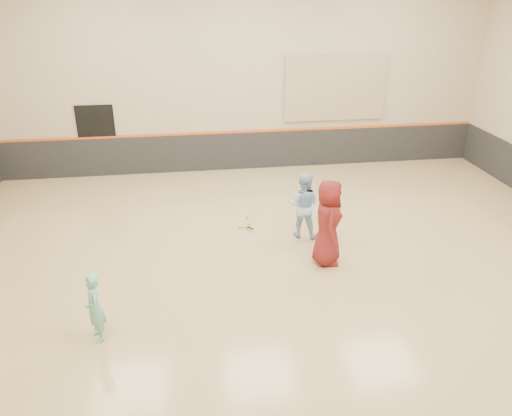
{
  "coord_description": "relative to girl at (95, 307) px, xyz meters",
  "views": [
    {
      "loc": [
        -1.87,
        -9.06,
        5.53
      ],
      "look_at": [
        -0.49,
        0.4,
        1.15
      ],
      "focal_mm": 35.0,
      "sensor_mm": 36.0,
      "label": 1
    }
  ],
  "objects": [
    {
      "name": "ball_under_racket",
      "position": [
        4.19,
        1.6,
        -0.6
      ],
      "size": [
        0.07,
        0.07,
        0.07
      ],
      "primitive_type": "sphere",
      "color": "#CBD331",
      "rests_on": "floor"
    },
    {
      "name": "wainscot_back",
      "position": [
        3.52,
        7.95,
        -0.03
      ],
      "size": [
        14.9,
        0.04,
        1.2
      ],
      "primitive_type": "cube",
      "color": "#232326",
      "rests_on": "floor"
    },
    {
      "name": "instructor",
      "position": [
        4.25,
        3.16,
        0.16
      ],
      "size": [
        0.94,
        0.85,
        1.57
      ],
      "primitive_type": "imported",
      "rotation": [
        0.0,
        0.0,
        2.73
      ],
      "color": "#99C6ED",
      "rests_on": "floor"
    },
    {
      "name": "girl",
      "position": [
        0.0,
        0.0,
        0.0
      ],
      "size": [
        0.42,
        0.53,
        1.26
      ],
      "primitive_type": "imported",
      "rotation": [
        0.0,
        0.0,
        -1.27
      ],
      "color": "#70C2BA",
      "rests_on": "floor"
    },
    {
      "name": "young_man",
      "position": [
        4.47,
        1.91,
        0.31
      ],
      "size": [
        0.7,
        0.98,
        1.87
      ],
      "primitive_type": "imported",
      "rotation": [
        0.0,
        0.0,
        1.46
      ],
      "color": "maroon",
      "rests_on": "floor"
    },
    {
      "name": "acoustic_panel",
      "position": [
        6.32,
        7.93,
        1.87
      ],
      "size": [
        3.2,
        0.08,
        2.0
      ],
      "primitive_type": "cube",
      "color": "tan",
      "rests_on": "wall_back"
    },
    {
      "name": "accent_stripe",
      "position": [
        3.52,
        7.94,
        0.59
      ],
      "size": [
        14.9,
        0.03,
        0.06
      ],
      "primitive_type": "cube",
      "color": "#D85914",
      "rests_on": "wall_back"
    },
    {
      "name": "held_racket",
      "position": [
        4.59,
        2.95,
        -0.09
      ],
      "size": [
        0.31,
        0.31,
        0.55
      ],
      "primitive_type": null,
      "color": "yellow",
      "rests_on": "instructor"
    },
    {
      "name": "ball_in_hand",
      "position": [
        4.68,
        1.76,
        0.57
      ],
      "size": [
        0.07,
        0.07,
        0.07
      ],
      "primitive_type": "sphere",
      "color": "#C4D531",
      "rests_on": "young_man"
    },
    {
      "name": "room",
      "position": [
        3.52,
        1.98,
        0.18
      ],
      "size": [
        15.04,
        12.04,
        6.22
      ],
      "color": "tan",
      "rests_on": "ground"
    },
    {
      "name": "ball_beside_spare",
      "position": [
        3.08,
        4.28,
        -0.6
      ],
      "size": [
        0.07,
        0.07,
        0.07
      ],
      "primitive_type": "sphere",
      "color": "gold",
      "rests_on": "floor"
    },
    {
      "name": "spare_racket",
      "position": [
        2.92,
        3.86,
        -0.55
      ],
      "size": [
        0.73,
        0.73,
        0.17
      ],
      "primitive_type": null,
      "color": "#B1C02A",
      "rests_on": "floor"
    },
    {
      "name": "doorway",
      "position": [
        -0.98,
        7.96,
        0.47
      ],
      "size": [
        1.1,
        0.05,
        2.2
      ],
      "primitive_type": "cube",
      "color": "black",
      "rests_on": "floor"
    }
  ]
}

